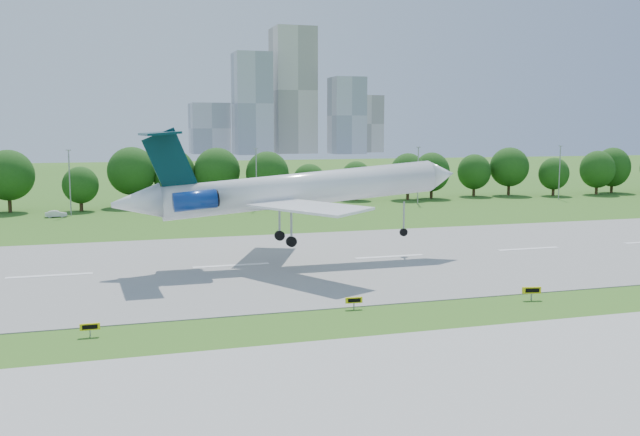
{
  "coord_description": "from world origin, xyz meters",
  "views": [
    {
      "loc": [
        -13.9,
        -56.63,
        16.05
      ],
      "look_at": [
        8.76,
        18.0,
        6.22
      ],
      "focal_mm": 40.0,
      "sensor_mm": 36.0,
      "label": 1
    }
  ],
  "objects_px": {
    "taxi_sign_left": "(90,327)",
    "service_vehicle_b": "(56,213)",
    "airliner": "(286,190)",
    "service_vehicle_a": "(56,214)"
  },
  "relations": [
    {
      "from": "taxi_sign_left",
      "to": "service_vehicle_b",
      "type": "distance_m",
      "value": 81.04
    },
    {
      "from": "taxi_sign_left",
      "to": "service_vehicle_b",
      "type": "bearing_deg",
      "value": 95.24
    },
    {
      "from": "taxi_sign_left",
      "to": "service_vehicle_b",
      "type": "height_order",
      "value": "service_vehicle_b"
    },
    {
      "from": "airliner",
      "to": "service_vehicle_b",
      "type": "distance_m",
      "value": 63.37
    },
    {
      "from": "airliner",
      "to": "service_vehicle_a",
      "type": "height_order",
      "value": "airliner"
    },
    {
      "from": "service_vehicle_a",
      "to": "service_vehicle_b",
      "type": "xyz_separation_m",
      "value": [
        0.04,
        0.44,
        0.05
      ]
    },
    {
      "from": "service_vehicle_a",
      "to": "airliner",
      "type": "bearing_deg",
      "value": -156.66
    },
    {
      "from": "airliner",
      "to": "service_vehicle_a",
      "type": "bearing_deg",
      "value": 115.38
    },
    {
      "from": "airliner",
      "to": "service_vehicle_a",
      "type": "relative_size",
      "value": 11.48
    },
    {
      "from": "service_vehicle_a",
      "to": "service_vehicle_b",
      "type": "distance_m",
      "value": 0.44
    }
  ]
}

